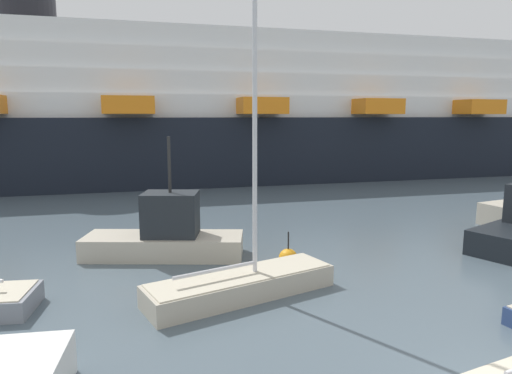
% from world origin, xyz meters
% --- Properties ---
extents(sailboat_3, '(6.72, 3.23, 12.72)m').
position_xyz_m(sailboat_3, '(-3.59, 7.34, 0.59)').
color(sailboat_3, '#BCB29E').
rests_on(sailboat_3, ground_plane).
extents(fishing_boat_1, '(6.98, 4.15, 5.10)m').
position_xyz_m(fishing_boat_1, '(-5.43, 12.45, 0.94)').
color(fishing_boat_1, '#BCB29E').
rests_on(fishing_boat_1, ground_plane).
extents(channel_buoy_0, '(0.75, 0.75, 1.45)m').
position_xyz_m(channel_buoy_0, '(-1.03, 9.54, 0.38)').
color(channel_buoy_0, orange).
rests_on(channel_buoy_0, ground_plane).
extents(cruise_ship, '(105.81, 21.44, 18.61)m').
position_xyz_m(cruise_ship, '(4.86, 36.82, 5.97)').
color(cruise_ship, black).
rests_on(cruise_ship, ground_plane).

